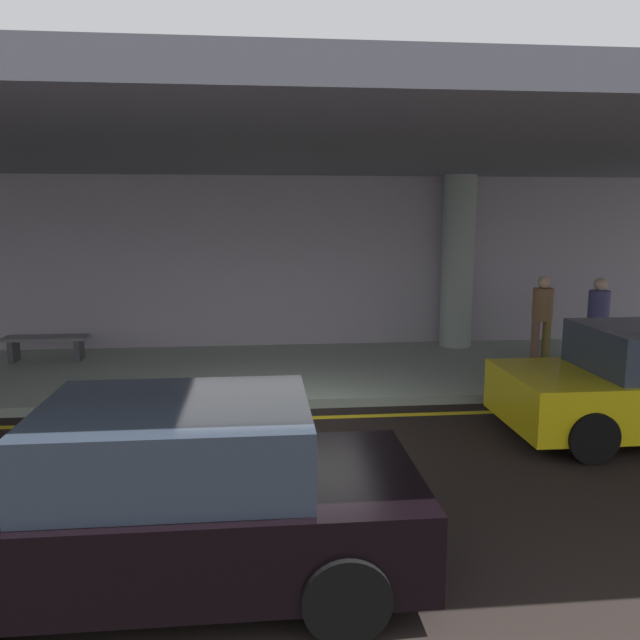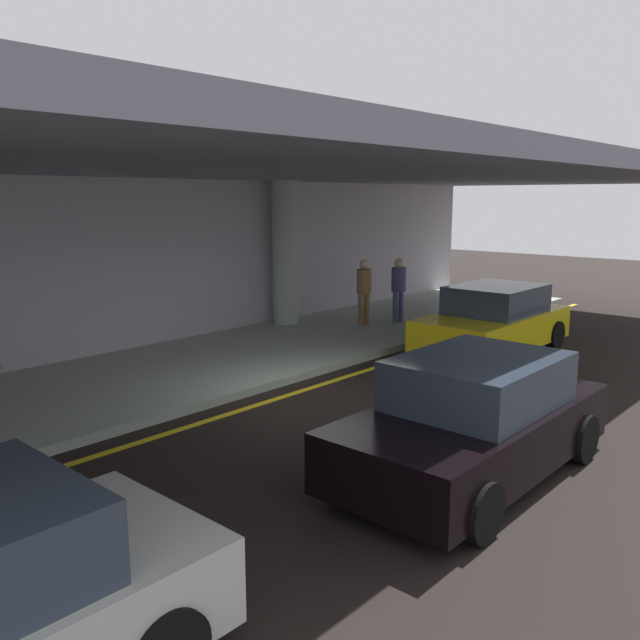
% 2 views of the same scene
% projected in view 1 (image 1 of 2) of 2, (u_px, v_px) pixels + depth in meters
% --- Properties ---
extents(ground_plane, '(60.00, 60.00, 0.00)m').
position_uv_depth(ground_plane, '(280.00, 432.00, 8.65)').
color(ground_plane, black).
extents(sidewalk, '(26.00, 4.20, 0.15)m').
position_uv_depth(sidewalk, '(274.00, 372.00, 11.68)').
color(sidewalk, '#A4B4A4').
rests_on(sidewalk, ground).
extents(lane_stripe_yellow, '(26.00, 0.14, 0.01)m').
position_uv_depth(lane_stripe_yellow, '(278.00, 419.00, 9.19)').
color(lane_stripe_yellow, yellow).
rests_on(lane_stripe_yellow, ground).
extents(support_column_left_mid, '(0.68, 0.68, 3.65)m').
position_uv_depth(support_column_left_mid, '(458.00, 262.00, 13.37)').
color(support_column_left_mid, '#A5B2A9').
rests_on(support_column_left_mid, sidewalk).
extents(ceiling_overhang, '(28.00, 13.20, 0.30)m').
position_uv_depth(ceiling_overhang, '(272.00, 156.00, 10.55)').
color(ceiling_overhang, slate).
rests_on(ceiling_overhang, support_column_far_left).
extents(terminal_back_wall, '(26.00, 0.30, 3.80)m').
position_uv_depth(terminal_back_wall, '(270.00, 265.00, 13.58)').
color(terminal_back_wall, '#B6ACBB').
rests_on(terminal_back_wall, ground).
extents(car_black, '(4.10, 1.92, 1.50)m').
position_uv_depth(car_black, '(169.00, 498.00, 5.03)').
color(car_black, black).
rests_on(car_black, ground).
extents(traveler_with_luggage, '(0.38, 0.38, 1.68)m').
position_uv_depth(traveler_with_luggage, '(598.00, 316.00, 11.61)').
color(traveler_with_luggage, '#47567A').
rests_on(traveler_with_luggage, sidewalk).
extents(person_waiting_for_ride, '(0.38, 0.38, 1.68)m').
position_uv_depth(person_waiting_for_ride, '(542.00, 313.00, 11.98)').
color(person_waiting_for_ride, '#8B6350').
rests_on(person_waiting_for_ride, sidewalk).
extents(bench_metal, '(1.60, 0.50, 0.48)m').
position_uv_depth(bench_metal, '(46.00, 343.00, 12.20)').
color(bench_metal, slate).
rests_on(bench_metal, sidewalk).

